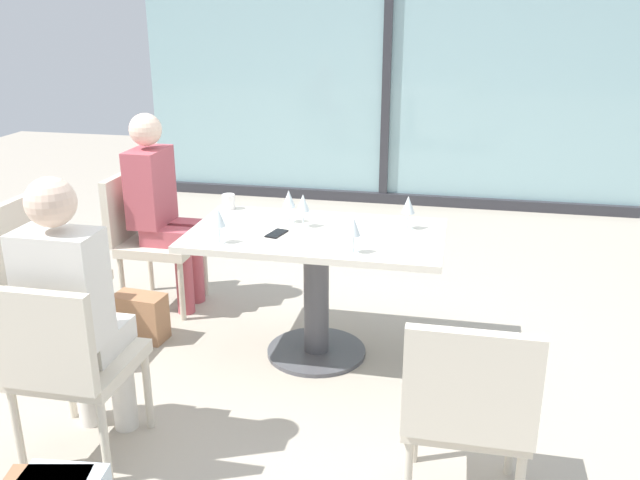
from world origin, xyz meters
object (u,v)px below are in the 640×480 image
(wine_glass_0, at_px, (219,218))
(wine_glass_1, at_px, (408,206))
(person_front_left, at_px, (73,304))
(chair_side_end, at_px, (37,271))
(dining_table_main, at_px, (316,265))
(wine_glass_4, at_px, (353,227))
(chair_far_left, at_px, (147,232))
(wine_glass_3, at_px, (289,199))
(cell_phone_on_table, at_px, (277,234))
(chair_front_left, at_px, (65,360))
(chair_front_right, at_px, (468,405))
(handbag_1, at_px, (141,317))
(coffee_cup, at_px, (229,202))
(wine_glass_2, at_px, (303,204))
(person_far_left, at_px, (160,203))

(wine_glass_0, bearing_deg, wine_glass_1, 24.85)
(person_front_left, bearing_deg, chair_side_end, 132.97)
(dining_table_main, height_order, wine_glass_4, wine_glass_4)
(chair_far_left, xyz_separation_m, wine_glass_1, (1.68, -0.30, 0.37))
(wine_glass_3, distance_m, cell_phone_on_table, 0.25)
(chair_far_left, bearing_deg, cell_phone_on_table, -27.70)
(chair_front_left, height_order, wine_glass_3, wine_glass_3)
(wine_glass_0, relative_size, wine_glass_3, 1.00)
(chair_front_right, bearing_deg, cell_phone_on_table, 133.35)
(handbag_1, bearing_deg, dining_table_main, 7.34)
(chair_side_end, distance_m, coffee_cup, 1.13)
(cell_phone_on_table, bearing_deg, wine_glass_4, -10.61)
(chair_side_end, bearing_deg, wine_glass_4, 0.86)
(chair_front_left, xyz_separation_m, wine_glass_4, (1.06, 0.88, 0.37))
(chair_front_right, relative_size, wine_glass_2, 4.70)
(cell_phone_on_table, bearing_deg, person_far_left, 162.68)
(chair_front_right, height_order, wine_glass_3, wine_glass_3)
(dining_table_main, height_order, chair_side_end, chair_side_end)
(chair_far_left, xyz_separation_m, chair_side_end, (-0.30, -0.75, 0.00))
(wine_glass_1, bearing_deg, person_front_left, -137.09)
(dining_table_main, relative_size, wine_glass_3, 7.35)
(dining_table_main, relative_size, person_front_left, 1.08)
(wine_glass_1, relative_size, handbag_1, 0.62)
(dining_table_main, height_order, cell_phone_on_table, cell_phone_on_table)
(dining_table_main, relative_size, wine_glass_2, 7.35)
(wine_glass_0, bearing_deg, chair_front_left, -112.73)
(chair_front_right, height_order, person_front_left, person_front_left)
(chair_front_left, bearing_deg, wine_glass_3, 63.95)
(wine_glass_0, bearing_deg, cell_phone_on_table, 37.63)
(chair_far_left, bearing_deg, wine_glass_1, -10.04)
(person_far_left, height_order, wine_glass_4, person_far_left)
(person_front_left, distance_m, cell_phone_on_table, 1.15)
(person_front_left, bearing_deg, chair_front_right, -3.83)
(chair_front_left, relative_size, cell_phone_on_table, 6.04)
(chair_front_right, bearing_deg, coffee_cup, 133.97)
(chair_front_right, bearing_deg, chair_front_left, 180.00)
(wine_glass_0, distance_m, wine_glass_2, 0.50)
(coffee_cup, bearing_deg, cell_phone_on_table, -44.38)
(chair_front_left, distance_m, person_far_left, 1.64)
(wine_glass_3, relative_size, wine_glass_4, 1.00)
(wine_glass_0, bearing_deg, coffee_cup, 104.71)
(wine_glass_1, relative_size, wine_glass_2, 1.00)
(chair_side_end, height_order, chair_front_right, same)
(person_far_left, height_order, coffee_cup, person_far_left)
(chair_far_left, bearing_deg, chair_front_left, -76.16)
(dining_table_main, xyz_separation_m, wine_glass_0, (-0.45, -0.27, 0.32))
(chair_side_end, xyz_separation_m, wine_glass_3, (1.32, 0.44, 0.37))
(chair_far_left, distance_m, chair_side_end, 0.81)
(handbag_1, bearing_deg, person_front_left, -71.38)
(chair_front_right, xyz_separation_m, cell_phone_on_table, (-1.01, 1.07, 0.24))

